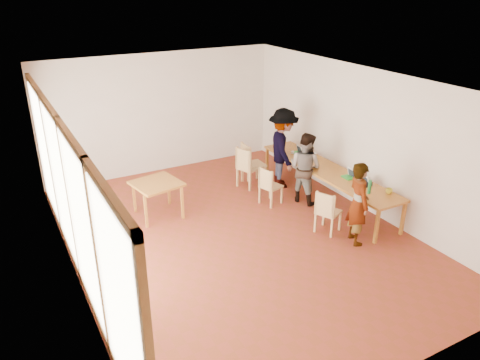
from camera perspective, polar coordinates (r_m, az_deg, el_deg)
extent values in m
plane|color=maroon|center=(9.17, -0.30, -6.87)|extent=(8.00, 8.00, 0.00)
cube|color=silver|center=(12.00, -9.57, 8.02)|extent=(6.00, 0.10, 3.00)
cube|color=silver|center=(5.73, 19.57, -11.22)|extent=(6.00, 0.10, 3.00)
cube|color=silver|center=(10.20, 14.71, 4.81)|extent=(0.10, 8.00, 3.00)
cube|color=white|center=(7.67, -20.15, -2.15)|extent=(0.10, 8.00, 3.00)
cube|color=white|center=(8.08, -0.34, 11.97)|extent=(6.00, 8.00, 0.04)
cube|color=#C9872C|center=(10.47, 10.57, 1.15)|extent=(0.80, 4.00, 0.05)
cube|color=#C9872C|center=(9.14, 16.33, -5.50)|extent=(0.06, 0.06, 0.70)
cube|color=#C9872C|center=(11.88, 3.32, 2.30)|extent=(0.06, 0.06, 0.70)
cube|color=#C9872C|center=(9.60, 19.25, -4.46)|extent=(0.06, 0.06, 0.70)
cube|color=#C9872C|center=(12.23, 6.03, 2.84)|extent=(0.06, 0.06, 0.70)
cube|color=#C9872C|center=(9.78, -10.13, -0.45)|extent=(0.90, 0.90, 0.05)
cube|color=#C9872C|center=(9.50, -11.40, -3.81)|extent=(0.05, 0.05, 0.70)
cube|color=#C9872C|center=(10.18, -12.78, -2.02)|extent=(0.05, 0.05, 0.70)
cube|color=#C9872C|center=(9.73, -7.05, -2.84)|extent=(0.05, 0.05, 0.70)
cube|color=#C9872C|center=(10.39, -8.68, -1.16)|extent=(0.05, 0.05, 0.70)
cube|color=#DAB26D|center=(9.31, 10.73, -3.85)|extent=(0.55, 0.55, 0.04)
cube|color=#DAB26D|center=(9.05, 10.31, -2.97)|extent=(0.21, 0.39, 0.43)
cube|color=#DAB26D|center=(10.30, 3.81, -0.77)|extent=(0.50, 0.50, 0.04)
cube|color=#DAB26D|center=(10.08, 3.15, 0.12)|extent=(0.15, 0.40, 0.42)
cube|color=#DAB26D|center=(11.12, 1.14, 1.52)|extent=(0.59, 0.59, 0.04)
cube|color=#DAB26D|center=(10.87, 0.41, 2.52)|extent=(0.19, 0.46, 0.49)
cube|color=#DAB26D|center=(11.28, 1.68, 1.91)|extent=(0.50, 0.50, 0.05)
cube|color=#DAB26D|center=(11.09, 0.71, 3.04)|extent=(0.07, 0.48, 0.50)
cube|color=#DAB26D|center=(9.60, -18.05, -3.64)|extent=(0.61, 0.61, 0.04)
cube|color=#DAB26D|center=(9.41, -17.19, -2.43)|extent=(0.31, 0.36, 0.45)
imported|color=gray|center=(8.89, 14.22, -2.79)|extent=(0.54, 0.67, 1.61)
imported|color=gray|center=(10.35, 7.94, 1.49)|extent=(0.83, 0.93, 1.59)
imported|color=gray|center=(11.04, 5.25, 3.88)|extent=(1.09, 1.40, 1.90)
cube|color=green|center=(9.84, 14.69, -0.51)|extent=(0.23, 0.27, 0.02)
cube|color=white|center=(9.84, 15.18, -0.02)|extent=(0.13, 0.22, 0.19)
cube|color=green|center=(10.10, 13.01, 0.31)|extent=(0.19, 0.26, 0.03)
cube|color=white|center=(10.12, 13.45, 0.87)|extent=(0.08, 0.23, 0.21)
cube|color=green|center=(11.31, 6.91, 3.28)|extent=(0.18, 0.24, 0.02)
cube|color=white|center=(11.32, 7.28, 3.74)|extent=(0.08, 0.22, 0.19)
imported|color=gold|center=(9.57, 17.71, -1.30)|extent=(0.17, 0.17, 0.10)
cylinder|color=#21783A|center=(9.43, 15.51, -0.81)|extent=(0.07, 0.07, 0.28)
cylinder|color=silver|center=(11.19, 9.08, 3.12)|extent=(0.07, 0.07, 0.09)
cylinder|color=white|center=(11.29, 6.44, 3.36)|extent=(0.08, 0.08, 0.06)
cube|color=#DC4A65|center=(10.75, 7.34, 2.15)|extent=(0.05, 0.10, 0.01)
cube|color=black|center=(9.84, 15.00, -0.32)|extent=(0.16, 0.26, 0.09)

